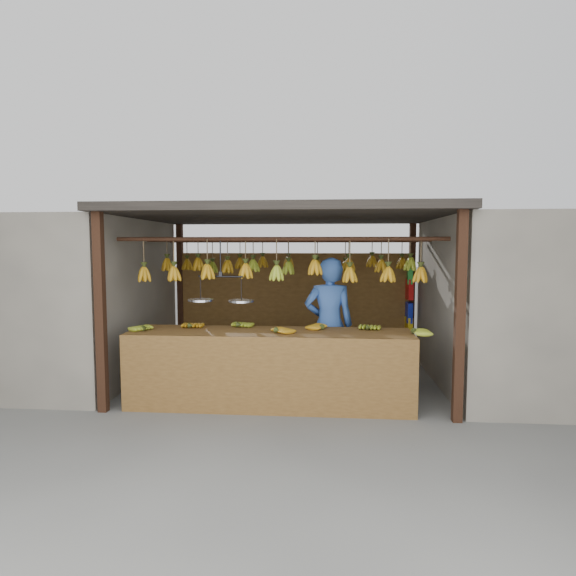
{
  "coord_description": "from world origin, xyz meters",
  "views": [
    {
      "loc": [
        0.58,
        -6.75,
        1.9
      ],
      "look_at": [
        0.0,
        0.3,
        1.3
      ],
      "focal_mm": 30.0,
      "sensor_mm": 36.0,
      "label": 1
    }
  ],
  "objects": [
    {
      "name": "hanging_bananas",
      "position": [
        -0.0,
        -0.0,
        1.62
      ],
      "size": [
        3.62,
        2.25,
        0.38
      ],
      "color": "#AD7712",
      "rests_on": "ground"
    },
    {
      "name": "ground",
      "position": [
        0.0,
        0.0,
        0.0
      ],
      "size": [
        80.0,
        80.0,
        0.0
      ],
      "primitive_type": "plane",
      "color": "#5B5B57"
    },
    {
      "name": "neighbor_left",
      "position": [
        -3.6,
        0.0,
        1.15
      ],
      "size": [
        3.0,
        3.0,
        2.3
      ],
      "primitive_type": "cube",
      "color": "slate",
      "rests_on": "ground"
    },
    {
      "name": "bag_bundles",
      "position": [
        1.94,
        1.35,
        1.01
      ],
      "size": [
        0.08,
        0.26,
        1.24
      ],
      "color": "#199926",
      "rests_on": "ground"
    },
    {
      "name": "stall",
      "position": [
        0.0,
        0.33,
        1.97
      ],
      "size": [
        4.3,
        3.3,
        2.4
      ],
      "color": "black",
      "rests_on": "ground"
    },
    {
      "name": "neighbor_right",
      "position": [
        3.6,
        0.0,
        1.15
      ],
      "size": [
        3.0,
        3.0,
        2.3
      ],
      "primitive_type": "cube",
      "color": "slate",
      "rests_on": "ground"
    },
    {
      "name": "counter",
      "position": [
        -0.1,
        -1.23,
        0.7
      ],
      "size": [
        3.49,
        0.77,
        0.96
      ],
      "color": "brown",
      "rests_on": "ground"
    },
    {
      "name": "balance_scale",
      "position": [
        -0.72,
        -1.0,
        1.28
      ],
      "size": [
        0.82,
        0.36,
        0.76
      ],
      "color": "black",
      "rests_on": "ground"
    },
    {
      "name": "vendor",
      "position": [
        0.6,
        -0.49,
        0.88
      ],
      "size": [
        0.68,
        0.49,
        1.77
      ],
      "primitive_type": "imported",
      "rotation": [
        0.0,
        0.0,
        3.24
      ],
      "color": "#3359A5",
      "rests_on": "ground"
    }
  ]
}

